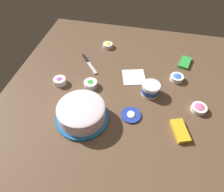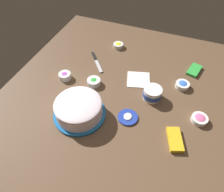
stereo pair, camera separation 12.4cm
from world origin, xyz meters
TOP-DOWN VIEW (x-y plane):
  - ground_plane at (0.00, 0.00)m, footprint 1.54×1.54m
  - frosted_cake at (0.26, -0.20)m, footprint 0.30×0.30m
  - frosting_tub at (-0.01, 0.15)m, footprint 0.11×0.11m
  - frosting_tub_lid at (0.19, 0.06)m, footprint 0.11×0.11m
  - spreading_knife at (-0.22, -0.32)m, footprint 0.19×0.17m
  - sprinkle_bowl_green at (0.01, -0.23)m, footprint 0.09×0.09m
  - sprinkle_bowl_blue at (-0.17, 0.31)m, footprint 0.09×0.09m
  - sprinkle_bowl_yellow at (-0.43, -0.22)m, footprint 0.08×0.08m
  - sprinkle_bowl_pink at (0.06, 0.44)m, footprint 0.09×0.09m
  - sprinkle_bowl_rainbow at (0.03, -0.43)m, footprint 0.08×0.08m
  - candy_box_lower at (0.24, 0.33)m, footprint 0.15×0.11m
  - candy_box_upper at (-0.36, 0.37)m, footprint 0.14×0.10m
  - paper_napkin at (-0.14, 0.03)m, footprint 0.18×0.18m

SIDE VIEW (x-z plane):
  - ground_plane at x=0.00m, z-range 0.00..0.00m
  - paper_napkin at x=-0.14m, z-range 0.00..0.01m
  - spreading_knife at x=-0.22m, z-range 0.00..0.01m
  - frosting_tub_lid at x=0.19m, z-range 0.00..0.01m
  - candy_box_upper at x=-0.36m, z-range 0.00..0.02m
  - candy_box_lower at x=0.24m, z-range 0.00..0.03m
  - sprinkle_bowl_yellow at x=-0.43m, z-range 0.00..0.04m
  - sprinkle_bowl_pink at x=0.06m, z-range 0.00..0.04m
  - sprinkle_bowl_blue at x=-0.17m, z-range 0.00..0.04m
  - sprinkle_bowl_green at x=0.01m, z-range 0.00..0.04m
  - sprinkle_bowl_rainbow at x=0.03m, z-range 0.00..0.04m
  - frosting_tub at x=-0.01m, z-range 0.00..0.08m
  - frosted_cake at x=0.26m, z-range 0.00..0.11m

